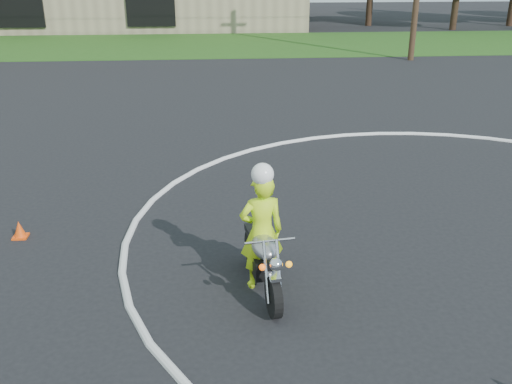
{
  "coord_description": "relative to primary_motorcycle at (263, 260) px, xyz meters",
  "views": [
    {
      "loc": [
        -4.52,
        -5.58,
        4.4
      ],
      "look_at": [
        -3.86,
        2.47,
        1.1
      ],
      "focal_mm": 40.0,
      "sensor_mm": 36.0,
      "label": 1
    }
  ],
  "objects": [
    {
      "name": "grass_strip",
      "position": [
        3.85,
        25.57,
        -0.49
      ],
      "size": [
        120.0,
        10.0,
        0.02
      ],
      "primitive_type": "cube",
      "color": "#1E4714",
      "rests_on": "ground"
    },
    {
      "name": "rider_primary_grp",
      "position": [
        -0.01,
        0.13,
        0.42
      ],
      "size": [
        0.68,
        0.49,
        1.9
      ],
      "rotation": [
        0.0,
        0.0,
        0.14
      ],
      "color": "#CDFC1A",
      "rests_on": "ground"
    },
    {
      "name": "primary_motorcycle",
      "position": [
        0.0,
        0.0,
        0.0
      ],
      "size": [
        0.68,
        1.94,
        1.02
      ],
      "rotation": [
        0.0,
        0.0,
        0.14
      ],
      "color": "black",
      "rests_on": "ground"
    }
  ]
}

